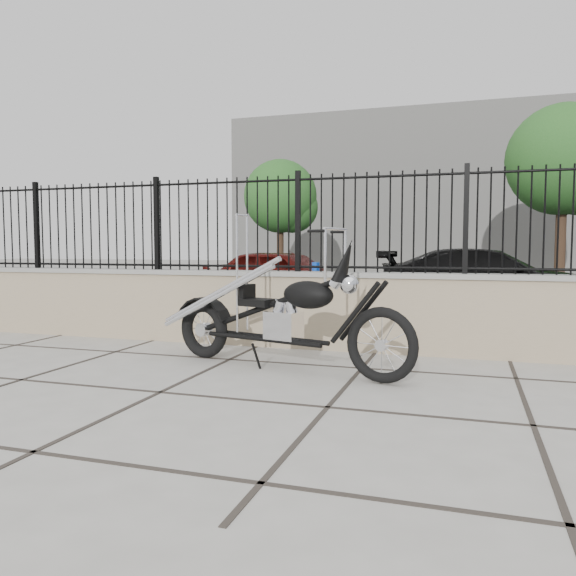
% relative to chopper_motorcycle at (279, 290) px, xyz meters
% --- Properties ---
extents(ground_plane, '(90.00, 90.00, 0.00)m').
position_rel_chopper_motorcycle_xyz_m(ground_plane, '(0.82, -1.22, -0.82)').
color(ground_plane, '#99968E').
rests_on(ground_plane, ground).
extents(parking_lot, '(30.00, 30.00, 0.00)m').
position_rel_chopper_motorcycle_xyz_m(parking_lot, '(0.82, 11.28, -0.82)').
color(parking_lot, black).
rests_on(parking_lot, ground).
extents(retaining_wall, '(14.00, 0.36, 0.96)m').
position_rel_chopper_motorcycle_xyz_m(retaining_wall, '(0.82, 1.28, -0.34)').
color(retaining_wall, gray).
rests_on(retaining_wall, ground_plane).
extents(iron_fence, '(14.00, 0.08, 1.20)m').
position_rel_chopper_motorcycle_xyz_m(iron_fence, '(0.82, 1.28, 0.74)').
color(iron_fence, black).
rests_on(iron_fence, retaining_wall).
extents(background_building, '(22.00, 6.00, 8.00)m').
position_rel_chopper_motorcycle_xyz_m(background_building, '(0.82, 25.28, 3.18)').
color(background_building, beige).
rests_on(background_building, ground_plane).
extents(chopper_motorcycle, '(2.77, 1.22, 1.65)m').
position_rel_chopper_motorcycle_xyz_m(chopper_motorcycle, '(0.00, 0.00, 0.00)').
color(chopper_motorcycle, black).
rests_on(chopper_motorcycle, ground_plane).
extents(car_red, '(3.84, 2.12, 1.24)m').
position_rel_chopper_motorcycle_xyz_m(car_red, '(-1.77, 5.61, -0.20)').
color(car_red, '#480D0A').
rests_on(car_red, parking_lot).
extents(car_black, '(4.31, 1.84, 1.24)m').
position_rel_chopper_motorcycle_xyz_m(car_black, '(2.24, 6.28, -0.20)').
color(car_black, black).
rests_on(car_black, parking_lot).
extents(bollard_a, '(0.13, 0.13, 1.02)m').
position_rel_chopper_motorcycle_xyz_m(bollard_a, '(-0.47, 3.23, -0.31)').
color(bollard_a, blue).
rests_on(bollard_a, ground_plane).
extents(tree_left, '(2.84, 2.84, 4.79)m').
position_rel_chopper_motorcycle_xyz_m(tree_left, '(-5.15, 15.37, 2.53)').
color(tree_left, '#382619').
rests_on(tree_left, ground_plane).
extents(tree_right, '(3.61, 3.61, 6.09)m').
position_rel_chopper_motorcycle_xyz_m(tree_right, '(4.74, 14.92, 3.44)').
color(tree_right, '#382619').
rests_on(tree_right, ground_plane).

